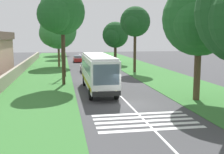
{
  "coord_description": "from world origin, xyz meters",
  "views": [
    {
      "loc": [
        -22.55,
        5.35,
        5.62
      ],
      "look_at": [
        4.95,
        0.54,
        1.6
      ],
      "focal_mm": 45.59,
      "sensor_mm": 36.0,
      "label": 1
    }
  ],
  "objects_px": {
    "roadside_tree_right_1": "(198,21)",
    "roadside_tree_right_2": "(115,36)",
    "roadside_tree_left_3": "(57,32)",
    "trailing_car_1": "(101,62)",
    "coach_bus": "(98,71)",
    "roadside_tree_left_0": "(61,28)",
    "roadside_tree_left_1": "(60,13)",
    "trailing_car_2": "(78,59)",
    "roadside_tree_left_2": "(61,30)",
    "roadside_tree_right_0": "(134,23)",
    "utility_pole": "(65,50)",
    "trailing_car_0": "(87,68)"
  },
  "relations": [
    {
      "from": "utility_pole",
      "to": "roadside_tree_left_3",
      "type": "bearing_deg",
      "value": 4.82
    },
    {
      "from": "trailing_car_2",
      "to": "roadside_tree_right_1",
      "type": "relative_size",
      "value": 0.42
    },
    {
      "from": "coach_bus",
      "to": "roadside_tree_left_0",
      "type": "relative_size",
      "value": 1.11
    },
    {
      "from": "trailing_car_2",
      "to": "roadside_tree_right_0",
      "type": "bearing_deg",
      "value": -158.14
    },
    {
      "from": "roadside_tree_left_0",
      "to": "roadside_tree_left_3",
      "type": "height_order",
      "value": "roadside_tree_left_0"
    },
    {
      "from": "roadside_tree_left_3",
      "to": "roadside_tree_right_2",
      "type": "distance_m",
      "value": 11.74
    },
    {
      "from": "roadside_tree_left_3",
      "to": "roadside_tree_right_2",
      "type": "bearing_deg",
      "value": -73.83
    },
    {
      "from": "roadside_tree_left_3",
      "to": "roadside_tree_right_1",
      "type": "xyz_separation_m",
      "value": [
        -30.25,
        -12.27,
        0.52
      ]
    },
    {
      "from": "trailing_car_1",
      "to": "roadside_tree_right_2",
      "type": "xyz_separation_m",
      "value": [
        2.89,
        -3.26,
        5.08
      ]
    },
    {
      "from": "trailing_car_2",
      "to": "roadside_tree_right_0",
      "type": "relative_size",
      "value": 0.43
    },
    {
      "from": "trailing_car_2",
      "to": "roadside_tree_right_1",
      "type": "bearing_deg",
      "value": -168.31
    },
    {
      "from": "coach_bus",
      "to": "trailing_car_1",
      "type": "xyz_separation_m",
      "value": [
        25.09,
        -3.62,
        -1.48
      ]
    },
    {
      "from": "roadside_tree_right_0",
      "to": "utility_pole",
      "type": "xyz_separation_m",
      "value": [
        -3.38,
        10.72,
        -3.94
      ]
    },
    {
      "from": "roadside_tree_left_0",
      "to": "roadside_tree_left_2",
      "type": "relative_size",
      "value": 0.92
    },
    {
      "from": "coach_bus",
      "to": "roadside_tree_left_0",
      "type": "xyz_separation_m",
      "value": [
        44.69,
        3.64,
        5.51
      ]
    },
    {
      "from": "roadside_tree_left_0",
      "to": "roadside_tree_right_1",
      "type": "height_order",
      "value": "roadside_tree_right_1"
    },
    {
      "from": "trailing_car_1",
      "to": "roadside_tree_right_2",
      "type": "height_order",
      "value": "roadside_tree_right_2"
    },
    {
      "from": "coach_bus",
      "to": "roadside_tree_left_3",
      "type": "height_order",
      "value": "roadside_tree_left_3"
    },
    {
      "from": "trailing_car_0",
      "to": "utility_pole",
      "type": "relative_size",
      "value": 0.6
    },
    {
      "from": "roadside_tree_left_0",
      "to": "coach_bus",
      "type": "bearing_deg",
      "value": -175.34
    },
    {
      "from": "roadside_tree_left_0",
      "to": "trailing_car_1",
      "type": "bearing_deg",
      "value": -159.66
    },
    {
      "from": "trailing_car_0",
      "to": "roadside_tree_right_0",
      "type": "xyz_separation_m",
      "value": [
        -1.57,
        -7.3,
        7.01
      ]
    },
    {
      "from": "trailing_car_1",
      "to": "roadside_tree_right_2",
      "type": "bearing_deg",
      "value": -48.41
    },
    {
      "from": "trailing_car_2",
      "to": "roadside_tree_left_0",
      "type": "xyz_separation_m",
      "value": [
        10.8,
        3.38,
        6.99
      ]
    },
    {
      "from": "coach_bus",
      "to": "trailing_car_2",
      "type": "xyz_separation_m",
      "value": [
        33.89,
        0.26,
        -1.48
      ]
    },
    {
      "from": "trailing_car_1",
      "to": "roadside_tree_left_1",
      "type": "relative_size",
      "value": 0.39
    },
    {
      "from": "coach_bus",
      "to": "roadside_tree_right_0",
      "type": "height_order",
      "value": "roadside_tree_right_0"
    },
    {
      "from": "trailing_car_1",
      "to": "roadside_tree_left_2",
      "type": "distance_m",
      "value": 34.11
    },
    {
      "from": "coach_bus",
      "to": "trailing_car_1",
      "type": "bearing_deg",
      "value": -8.22
    },
    {
      "from": "roadside_tree_left_0",
      "to": "roadside_tree_left_1",
      "type": "distance_m",
      "value": 40.18
    },
    {
      "from": "roadside_tree_left_1",
      "to": "roadside_tree_left_3",
      "type": "distance_m",
      "value": 20.29
    },
    {
      "from": "trailing_car_0",
      "to": "roadside_tree_left_1",
      "type": "bearing_deg",
      "value": 161.83
    },
    {
      "from": "coach_bus",
      "to": "roadside_tree_right_2",
      "type": "distance_m",
      "value": 29.04
    },
    {
      "from": "coach_bus",
      "to": "utility_pole",
      "type": "distance_m",
      "value": 11.79
    },
    {
      "from": "roadside_tree_left_3",
      "to": "roadside_tree_right_1",
      "type": "bearing_deg",
      "value": -157.92
    },
    {
      "from": "trailing_car_1",
      "to": "roadside_tree_right_1",
      "type": "distance_m",
      "value": 31.55
    },
    {
      "from": "roadside_tree_left_1",
      "to": "roadside_tree_right_2",
      "type": "xyz_separation_m",
      "value": [
        23.47,
        -10.54,
        -2.42
      ]
    },
    {
      "from": "roadside_tree_left_1",
      "to": "utility_pole",
      "type": "bearing_deg",
      "value": -3.55
    },
    {
      "from": "roadside_tree_right_1",
      "to": "roadside_tree_left_2",
      "type": "bearing_deg",
      "value": 10.43
    },
    {
      "from": "roadside_tree_left_1",
      "to": "coach_bus",
      "type": "bearing_deg",
      "value": -140.98
    },
    {
      "from": "trailing_car_2",
      "to": "roadside_tree_left_2",
      "type": "distance_m",
      "value": 24.99
    },
    {
      "from": "roadside_tree_left_1",
      "to": "roadside_tree_left_3",
      "type": "relative_size",
      "value": 1.1
    },
    {
      "from": "roadside_tree_left_2",
      "to": "roadside_tree_right_0",
      "type": "distance_m",
      "value": 44.55
    },
    {
      "from": "roadside_tree_left_1",
      "to": "roadside_tree_right_2",
      "type": "distance_m",
      "value": 25.84
    },
    {
      "from": "roadside_tree_right_1",
      "to": "roadside_tree_right_2",
      "type": "relative_size",
      "value": 1.21
    },
    {
      "from": "coach_bus",
      "to": "trailing_car_2",
      "type": "distance_m",
      "value": 33.92
    },
    {
      "from": "roadside_tree_right_1",
      "to": "roadside_tree_right_2",
      "type": "bearing_deg",
      "value": 1.73
    },
    {
      "from": "roadside_tree_right_1",
      "to": "roadside_tree_right_2",
      "type": "height_order",
      "value": "roadside_tree_right_1"
    },
    {
      "from": "roadside_tree_left_2",
      "to": "roadside_tree_right_0",
      "type": "height_order",
      "value": "roadside_tree_left_2"
    },
    {
      "from": "roadside_tree_left_2",
      "to": "utility_pole",
      "type": "xyz_separation_m",
      "value": [
        -46.5,
        -0.5,
        -3.59
      ]
    }
  ]
}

